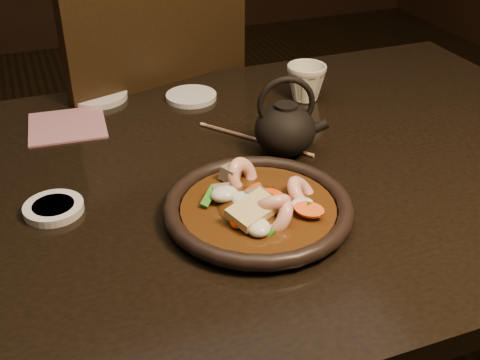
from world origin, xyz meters
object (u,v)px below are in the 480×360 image
object	(u,v)px
table	(195,216)
tea_cup	(306,81)
plate	(258,209)
chair	(142,142)
teapot	(286,127)

from	to	relation	value
table	tea_cup	world-z (taller)	tea_cup
tea_cup	table	bearing A→B (deg)	-144.72
plate	tea_cup	distance (m)	0.45
table	tea_cup	xyz separation A→B (m)	(0.32, 0.23, 0.12)
chair	table	bearing A→B (deg)	70.79
teapot	table	bearing A→B (deg)	-158.06
chair	tea_cup	xyz separation A→B (m)	(0.30, -0.33, 0.25)
table	plate	world-z (taller)	plate
tea_cup	teapot	xyz separation A→B (m)	(-0.14, -0.20, 0.01)
tea_cup	plate	bearing A→B (deg)	-125.27
plate	table	bearing A→B (deg)	112.71
teapot	tea_cup	bearing A→B (deg)	70.17
teapot	plate	bearing A→B (deg)	-111.05
plate	tea_cup	bearing A→B (deg)	54.73
table	teapot	xyz separation A→B (m)	(0.18, 0.02, 0.13)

